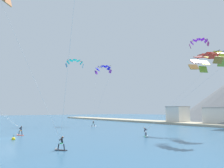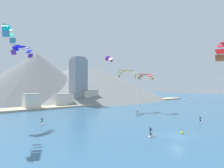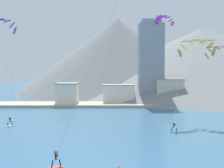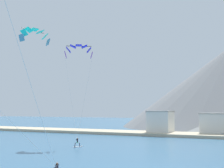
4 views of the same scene
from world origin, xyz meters
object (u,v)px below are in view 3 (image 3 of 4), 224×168
object	(u,v)px
kitesurfer_mid_center	(54,163)
kitesurfer_far_left	(11,123)
parafoil_kite_distant_low_drift	(223,51)
kitesurfer_near_lead	(175,129)
parafoil_kite_distant_high_outer	(164,19)
parafoil_kite_far_left	(0,25)
parafoil_kite_near_lead	(196,46)

from	to	relation	value
kitesurfer_mid_center	kitesurfer_far_left	world-z (taller)	kitesurfer_mid_center
kitesurfer_mid_center	parafoil_kite_distant_low_drift	distance (m)	35.09
kitesurfer_near_lead	kitesurfer_far_left	size ratio (longest dim) A/B	1.00
kitesurfer_far_left	parafoil_kite_distant_low_drift	bearing A→B (deg)	-1.77
kitesurfer_mid_center	parafoil_kite_distant_low_drift	world-z (taller)	parafoil_kite_distant_low_drift
kitesurfer_mid_center	parafoil_kite_distant_high_outer	bearing A→B (deg)	64.03
parafoil_kite_far_left	kitesurfer_far_left	bearing A→B (deg)	-57.28
kitesurfer_near_lead	parafoil_kite_distant_high_outer	bearing A→B (deg)	87.00
parafoil_kite_far_left	kitesurfer_mid_center	bearing A→B (deg)	-62.00
parafoil_kite_near_lead	parafoil_kite_distant_high_outer	size ratio (longest dim) A/B	3.31
kitesurfer_mid_center	parafoil_kite_far_left	bearing A→B (deg)	118.00
kitesurfer_mid_center	parafoil_kite_near_lead	xyz separation A→B (m)	(21.72, 28.94, 13.62)
parafoil_kite_near_lead	kitesurfer_far_left	bearing A→B (deg)	-170.08
kitesurfer_near_lead	parafoil_kite_distant_low_drift	distance (m)	15.96
kitesurfer_far_left	parafoil_kite_distant_low_drift	distance (m)	38.19
parafoil_kite_far_left	parafoil_kite_distant_high_outer	size ratio (longest dim) A/B	4.21
parafoil_kite_near_lead	parafoil_kite_distant_high_outer	world-z (taller)	parafoil_kite_distant_high_outer
kitesurfer_mid_center	kitesurfer_far_left	bearing A→B (deg)	116.85
parafoil_kite_far_left	parafoil_kite_distant_high_outer	xyz separation A→B (m)	(31.45, 5.14, 1.85)
parafoil_kite_distant_low_drift	parafoil_kite_near_lead	bearing A→B (deg)	111.15
parafoil_kite_far_left	parafoil_kite_distant_low_drift	distance (m)	40.38
parafoil_kite_near_lead	parafoil_kite_far_left	world-z (taller)	parafoil_kite_far_left
kitesurfer_near_lead	parafoil_kite_distant_low_drift	bearing A→B (deg)	27.77
parafoil_kite_distant_high_outer	kitesurfer_mid_center	bearing A→B (deg)	-115.97
kitesurfer_near_lead	kitesurfer_far_left	xyz separation A→B (m)	(-27.18, 5.81, -0.02)
parafoil_kite_near_lead	parafoil_kite_distant_high_outer	distance (m)	9.16
kitesurfer_near_lead	kitesurfer_far_left	bearing A→B (deg)	167.93
kitesurfer_near_lead	kitesurfer_mid_center	xyz separation A→B (m)	(-15.49, -17.28, 0.04)
parafoil_kite_distant_low_drift	kitesurfer_far_left	bearing A→B (deg)	178.23
kitesurfer_mid_center	parafoil_kite_distant_low_drift	bearing A→B (deg)	42.00
parafoil_kite_near_lead	parafoil_kite_distant_low_drift	size ratio (longest dim) A/B	2.22
kitesurfer_far_left	parafoil_kite_distant_low_drift	xyz separation A→B (m)	(36.10, -1.11, 12.40)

